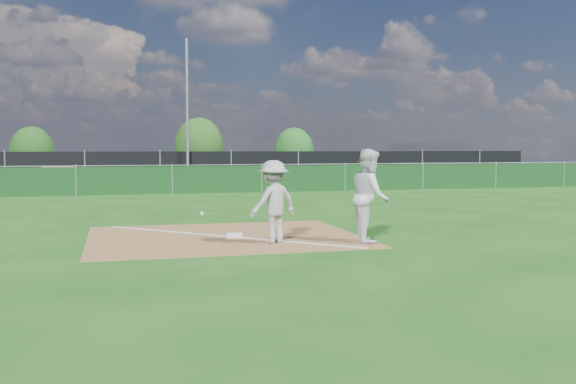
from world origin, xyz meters
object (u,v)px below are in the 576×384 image
object	(u,v)px
first_base	(235,235)
car_right	(226,169)
play_at_first	(273,202)
tree_mid	(199,145)
runner	(370,196)
tree_right	(294,150)
car_left	(33,169)
tree_left	(32,151)
car_mid	(154,167)
light_pole	(187,112)

from	to	relation	value
first_base	car_right	size ratio (longest dim) A/B	0.09
play_at_first	tree_mid	xyz separation A→B (m)	(2.68, 34.11, 1.28)
runner	tree_right	bearing A→B (deg)	-0.10
car_left	tree_left	xyz separation A→B (m)	(-0.80, 6.47, 1.07)
car_right	tree_right	xyz separation A→B (m)	(6.19, 5.64, 1.21)
play_at_first	tree_mid	world-z (taller)	tree_mid
play_at_first	car_right	world-z (taller)	play_at_first
tree_right	car_right	bearing A→B (deg)	-137.65
car_mid	tree_right	world-z (taller)	tree_right
play_at_first	car_mid	world-z (taller)	play_at_first
runner	tree_mid	xyz separation A→B (m)	(0.63, 34.40, 1.16)
first_base	tree_mid	distance (m)	33.26
first_base	tree_mid	world-z (taller)	tree_mid
car_left	tree_right	distance (m)	19.13
runner	tree_left	bearing A→B (deg)	30.27
first_base	car_left	world-z (taller)	car_left
tree_left	tree_right	world-z (taller)	tree_right
car_right	tree_mid	bearing A→B (deg)	-1.95
runner	car_mid	distance (m)	28.10
car_left	first_base	bearing A→B (deg)	179.63
tree_right	car_mid	bearing A→B (deg)	-148.89
play_at_first	car_mid	bearing A→B (deg)	91.92
light_pole	tree_left	bearing A→B (deg)	130.14
light_pole	car_right	distance (m)	7.27
car_left	tree_left	world-z (taller)	tree_left
runner	tree_mid	size ratio (longest dim) A/B	0.48
light_pole	car_left	bearing A→B (deg)	151.26
runner	car_mid	xyz separation A→B (m)	(-2.98, 27.94, -0.22)
tree_left	tree_right	bearing A→B (deg)	0.24
car_mid	runner	bearing A→B (deg)	-149.86
first_base	play_at_first	world-z (taller)	play_at_first
play_at_first	tree_mid	size ratio (longest dim) A/B	0.53
first_base	car_right	bearing A→B (deg)	80.92
light_pole	play_at_first	world-z (taller)	light_pole
car_left	car_mid	size ratio (longest dim) A/B	0.88
car_mid	tree_right	xyz separation A→B (m)	(10.87, 6.56, 1.04)
car_mid	car_right	distance (m)	4.77
car_left	tree_left	distance (m)	6.60
car_mid	tree_right	bearing A→B (deg)	-34.83
first_base	runner	size ratio (longest dim) A/B	0.18
runner	car_left	world-z (taller)	runner
play_at_first	light_pole	bearing A→B (deg)	88.35
car_right	play_at_first	bearing A→B (deg)	159.59
first_base	tree_left	distance (m)	34.09
car_mid	tree_left	size ratio (longest dim) A/B	1.35
play_at_first	car_left	distance (m)	28.80
car_mid	car_right	bearing A→B (deg)	-54.85
play_at_first	tree_right	size ratio (longest dim) A/B	0.63
car_mid	tree_mid	size ratio (longest dim) A/B	1.11
light_pole	tree_right	size ratio (longest dim) A/B	2.26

